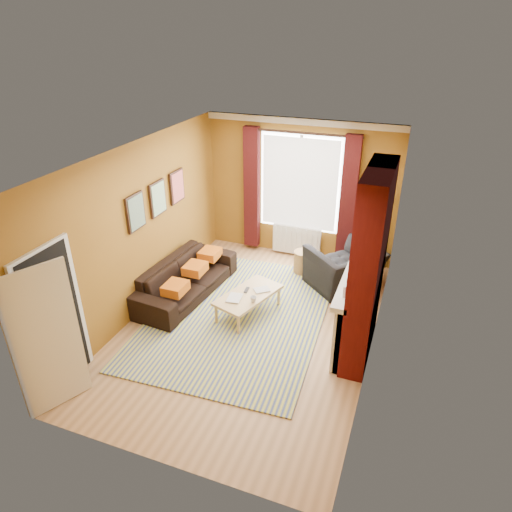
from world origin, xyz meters
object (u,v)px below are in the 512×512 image
coffee_table (248,296)px  sofa (186,279)px  floor_lamp (376,212)px  wicker_stool (303,262)px  armchair (344,268)px

coffee_table → sofa: bearing=-169.9°
sofa → floor_lamp: floor_lamp is taller
coffee_table → wicker_stool: (0.48, 1.69, -0.13)m
armchair → wicker_stool: bearing=-64.7°
armchair → coffee_table: size_ratio=0.91×
wicker_stool → armchair: bearing=-16.8°
floor_lamp → wicker_stool: bearing=-167.0°
wicker_stool → floor_lamp: floor_lamp is taller
sofa → wicker_stool: bearing=-43.6°
coffee_table → armchair: bearing=65.7°
coffee_table → wicker_stool: size_ratio=2.91×
armchair → wicker_stool: (-0.83, 0.25, -0.16)m
coffee_table → wicker_stool: 1.76m
wicker_stool → floor_lamp: size_ratio=0.26×
sofa → floor_lamp: (2.97, 1.79, 1.02)m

